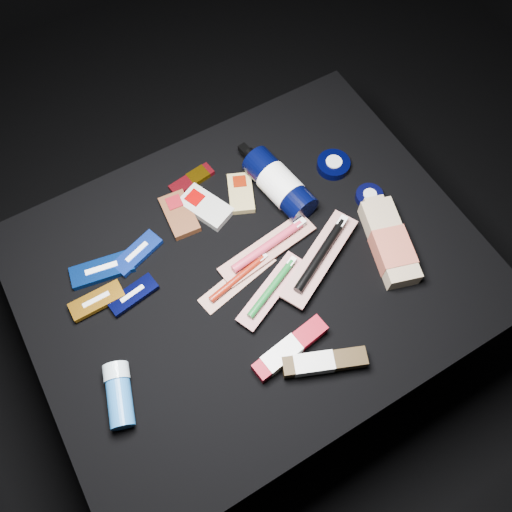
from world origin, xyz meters
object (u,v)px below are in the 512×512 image
bodywash_bottle (390,244)px  deodorant_stick (119,394)px  toothpaste_carton_red (287,351)px  lotion_bottle (279,184)px

bodywash_bottle → deodorant_stick: size_ratio=1.72×
deodorant_stick → bodywash_bottle: bearing=16.6°
bodywash_bottle → deodorant_stick: 0.64m
deodorant_stick → toothpaste_carton_red: bearing=1.3°
lotion_bottle → deodorant_stick: size_ratio=1.88×
bodywash_bottle → deodorant_stick: bearing=-162.9°
lotion_bottle → deodorant_stick: (-0.51, -0.25, -0.01)m
bodywash_bottle → toothpaste_carton_red: bodywash_bottle is taller
lotion_bottle → toothpaste_carton_red: size_ratio=1.40×
bodywash_bottle → deodorant_stick: (-0.64, 0.00, 0.00)m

